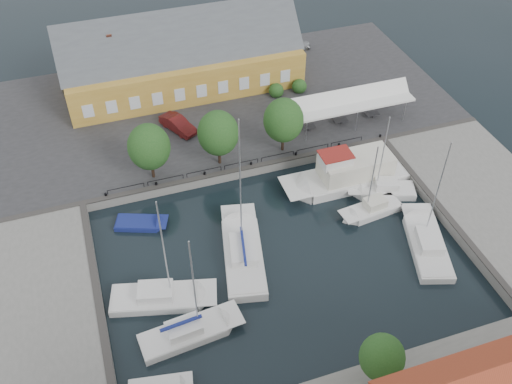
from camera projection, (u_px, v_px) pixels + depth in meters
ground at (277, 246)px, 52.50m from camera, size 140.00×140.00×0.00m
north_quay at (211, 107)px, 68.23m from camera, size 56.00×26.00×1.00m
west_quay at (28, 324)px, 45.62m from camera, size 12.00×24.00×1.00m
east_quay at (494, 204)px, 55.91m from camera, size 12.00×24.00×1.00m
quay_edge_fittings at (260, 204)px, 55.11m from camera, size 56.00×24.72×0.40m
warehouse at (177, 60)px, 68.71m from camera, size 28.56×14.00×9.55m
tent_canopy at (351, 102)px, 63.41m from camera, size 14.00×4.00×2.83m
quay_trees at (218, 133)px, 57.12m from camera, size 18.20×4.20×6.30m
car_silver at (296, 44)px, 77.32m from camera, size 4.31×2.47×1.38m
car_red at (178, 124)px, 63.49m from camera, size 3.73×5.03×1.58m
center_sailboat at (243, 254)px, 51.30m from camera, size 5.54×11.46×14.92m
trawler at (349, 175)px, 58.31m from camera, size 13.34×4.06×5.00m
east_boat_a at (383, 191)px, 57.60m from camera, size 7.16×4.38×9.95m
east_boat_b at (372, 211)px, 55.53m from camera, size 6.54×2.82×8.98m
east_boat_c at (426, 245)px, 52.25m from camera, size 5.65×9.78×11.93m
west_boat_c at (161, 299)px, 47.77m from camera, size 9.28×4.97×12.01m
west_boat_d at (189, 333)px, 45.25m from camera, size 8.63×3.36×11.28m
launch_nw at (141, 224)px, 54.41m from camera, size 5.30×3.57×0.88m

